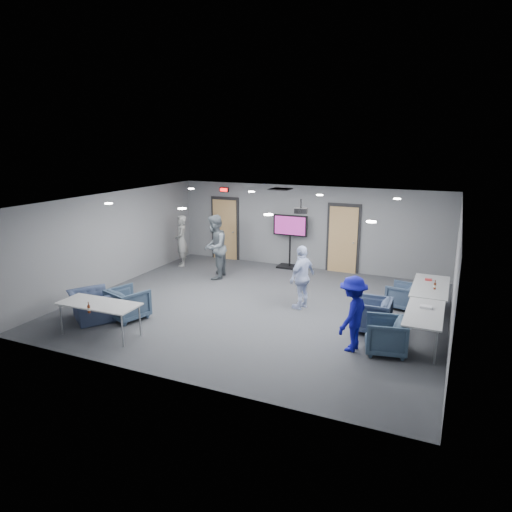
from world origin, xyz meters
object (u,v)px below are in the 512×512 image
at_px(person_b, 215,247).
at_px(bottle_right, 435,286).
at_px(tv_stand, 290,238).
at_px(chair_front_a, 128,304).
at_px(person_a, 181,241).
at_px(person_d, 352,314).
at_px(table_front_left, 99,305).
at_px(person_c, 302,277).
at_px(chair_right_b, 371,315).
at_px(chair_front_b, 91,306).
at_px(bottle_front, 89,309).
at_px(table_right_a, 430,287).
at_px(chair_right_c, 386,336).
at_px(chair_right_a, 402,296).
at_px(projector, 301,210).
at_px(table_right_b, 424,314).

bearing_deg(person_b, bottle_right, 69.19).
bearing_deg(tv_stand, chair_front_a, -108.98).
distance_m(person_a, tv_stand, 3.62).
relative_size(person_d, table_front_left, 0.85).
relative_size(person_c, person_d, 1.05).
xyz_separation_m(chair_right_b, bottle_right, (1.20, 1.29, 0.44)).
height_order(chair_right_b, tv_stand, tv_stand).
bearing_deg(person_c, chair_front_b, -40.88).
bearing_deg(chair_front_b, bottle_front, 168.88).
height_order(person_a, person_c, person_a).
xyz_separation_m(person_b, table_right_a, (6.19, -0.56, -0.29)).
xyz_separation_m(person_a, person_d, (6.60, -4.03, -0.09)).
xyz_separation_m(person_c, chair_right_c, (2.31, -1.71, -0.45)).
height_order(person_a, table_right_a, person_a).
distance_m(chair_right_c, tv_stand, 6.44).
relative_size(chair_front_b, tv_stand, 0.59).
relative_size(chair_right_a, projector, 1.87).
bearing_deg(chair_right_a, chair_front_a, -47.88).
bearing_deg(projector, person_a, 146.95).
distance_m(person_d, chair_front_a, 5.21).
bearing_deg(bottle_right, table_right_a, 111.27).
relative_size(chair_right_a, chair_right_b, 0.85).
height_order(table_right_a, tv_stand, tv_stand).
relative_size(table_front_left, projector, 4.89).
xyz_separation_m(table_right_a, tv_stand, (-4.50, 2.59, 0.31)).
bearing_deg(table_right_a, projector, 97.09).
bearing_deg(chair_front_b, person_c, -111.77).
bearing_deg(table_right_b, table_front_left, 109.35).
height_order(person_d, table_right_b, person_d).
distance_m(bottle_front, projector, 5.47).
distance_m(person_d, tv_stand, 6.16).
bearing_deg(person_a, projector, 36.10).
xyz_separation_m(person_b, table_front_left, (-0.23, -4.71, -0.29)).
bearing_deg(chair_right_b, chair_right_c, 24.09).
xyz_separation_m(person_b, chair_right_c, (5.54, -3.09, -0.62)).
distance_m(chair_right_a, chair_front_a, 6.72).
height_order(chair_front_a, chair_front_b, chair_front_a).
bearing_deg(chair_front_a, table_right_a, -136.26).
xyz_separation_m(chair_right_a, bottle_front, (-5.54, -4.87, 0.50)).
relative_size(chair_right_c, tv_stand, 0.45).
bearing_deg(chair_right_b, projector, -119.88).
height_order(chair_front_a, table_front_left, chair_front_a).
distance_m(person_a, chair_front_b, 4.99).
bearing_deg(chair_right_a, bottle_right, 70.80).
bearing_deg(person_a, table_right_a, 46.72).
bearing_deg(projector, chair_front_a, -152.76).
height_order(person_d, chair_right_b, person_d).
bearing_deg(table_right_a, table_right_b, -180.00).
relative_size(chair_right_a, table_right_a, 0.35).
relative_size(chair_right_a, table_front_left, 0.38).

